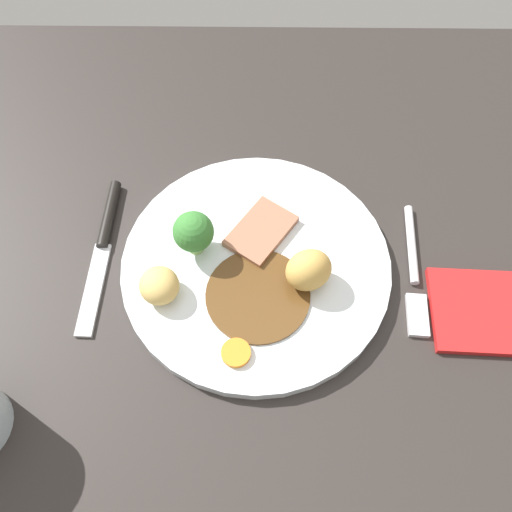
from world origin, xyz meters
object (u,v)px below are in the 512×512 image
at_px(dinner_plate, 256,264).
at_px(knife, 104,240).
at_px(meat_slice_main, 261,231).
at_px(broccoli_floret, 193,232).
at_px(roast_potato_right, 159,286).
at_px(carrot_coin_front, 234,353).
at_px(roast_potato_left, 308,267).
at_px(fork, 414,272).
at_px(folded_napkin, 487,311).

height_order(dinner_plate, knife, dinner_plate).
height_order(meat_slice_main, broccoli_floret, broccoli_floret).
xyz_separation_m(roast_potato_right, carrot_coin_front, (-0.07, 0.06, -0.01)).
height_order(meat_slice_main, roast_potato_left, roast_potato_left).
relative_size(carrot_coin_front, broccoli_floret, 0.54).
relative_size(broccoli_floret, fork, 0.34).
distance_m(fork, folded_napkin, 0.08).
height_order(carrot_coin_front, fork, carrot_coin_front).
relative_size(broccoli_floret, folded_napkin, 0.47).
height_order(knife, folded_napkin, knife).
xyz_separation_m(roast_potato_left, roast_potato_right, (0.14, 0.02, -0.01)).
relative_size(meat_slice_main, folded_napkin, 0.66).
xyz_separation_m(fork, knife, (0.33, -0.03, 0.00)).
height_order(roast_potato_left, broccoli_floret, broccoli_floret).
relative_size(meat_slice_main, broccoli_floret, 1.42).
bearing_deg(roast_potato_left, meat_slice_main, -48.42).
xyz_separation_m(meat_slice_main, fork, (-0.16, 0.04, -0.01)).
xyz_separation_m(knife, folded_napkin, (-0.39, 0.08, -0.00)).
height_order(carrot_coin_front, folded_napkin, carrot_coin_front).
bearing_deg(broccoli_floret, folded_napkin, 167.52).
distance_m(carrot_coin_front, knife, 0.19).
distance_m(carrot_coin_front, broccoli_floret, 0.13).
relative_size(fork, folded_napkin, 1.39).
height_order(broccoli_floret, fork, broccoli_floret).
height_order(roast_potato_right, folded_napkin, roast_potato_right).
xyz_separation_m(roast_potato_left, folded_napkin, (-0.18, 0.03, -0.03)).
bearing_deg(folded_napkin, roast_potato_right, -2.18).
relative_size(roast_potato_left, fork, 0.30).
bearing_deg(roast_potato_left, carrot_coin_front, 49.12).
relative_size(roast_potato_left, knife, 0.25).
height_order(roast_potato_left, folded_napkin, roast_potato_left).
xyz_separation_m(carrot_coin_front, broccoli_floret, (0.04, -0.11, 0.03)).
distance_m(dinner_plate, broccoli_floret, 0.07).
bearing_deg(broccoli_floret, roast_potato_right, 59.64).
height_order(roast_potato_left, knife, roast_potato_left).
relative_size(roast_potato_left, broccoli_floret, 0.90).
bearing_deg(folded_napkin, carrot_coin_front, 11.39).
xyz_separation_m(dinner_plate, carrot_coin_front, (0.02, 0.10, 0.01)).
bearing_deg(roast_potato_left, dinner_plate, -19.68).
relative_size(fork, knife, 0.83).
bearing_deg(meat_slice_main, dinner_plate, 81.79).
distance_m(meat_slice_main, folded_napkin, 0.24).
bearing_deg(roast_potato_left, broccoli_floret, -16.41).
distance_m(roast_potato_right, folded_napkin, 0.32).
distance_m(carrot_coin_front, fork, 0.21).
relative_size(meat_slice_main, carrot_coin_front, 2.64).
bearing_deg(carrot_coin_front, meat_slice_main, -100.26).
bearing_deg(fork, folded_napkin, 60.31).
bearing_deg(carrot_coin_front, fork, -152.80).
bearing_deg(fork, roast_potato_right, -79.09).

